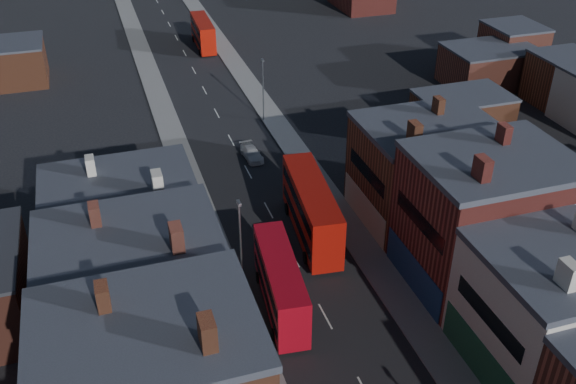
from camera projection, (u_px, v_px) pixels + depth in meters
pavement_west at (186, 172)px, 69.90m from camera, size 3.00×200.00×0.12m
pavement_east at (299, 155)px, 73.27m from camera, size 3.00×200.00×0.12m
lamp_post_2 at (240, 237)px, 51.59m from camera, size 0.25×0.70×8.12m
lamp_post_3 at (263, 86)px, 78.59m from camera, size 0.25×0.70×8.12m
bus_0 at (280, 283)px, 50.18m from camera, size 3.52×10.94×4.64m
bus_1 at (311, 209)px, 58.40m from camera, size 4.13×12.70×5.39m
bus_2 at (203, 33)px, 103.41m from camera, size 2.95×10.65×4.56m
car_2 at (272, 238)px, 58.59m from camera, size 2.08×4.14×1.12m
car_3 at (252, 153)px, 72.38m from camera, size 2.11×4.49×1.27m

